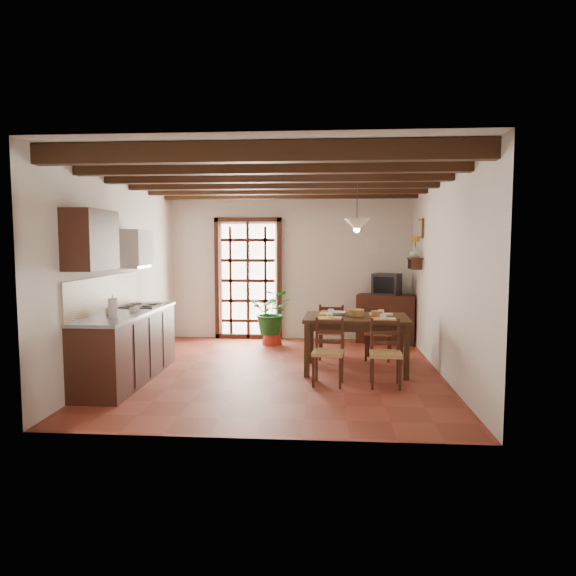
# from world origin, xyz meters

# --- Properties ---
(ground_plane) EXTENTS (5.00, 5.00, 0.00)m
(ground_plane) POSITION_xyz_m (0.00, 0.00, 0.00)
(ground_plane) COLOR maroon
(room_shell) EXTENTS (4.52, 5.02, 2.81)m
(room_shell) POSITION_xyz_m (0.00, 0.00, 1.82)
(room_shell) COLOR silver
(room_shell) RESTS_ON ground_plane
(ceiling_beams) EXTENTS (4.50, 4.34, 0.20)m
(ceiling_beams) POSITION_xyz_m (0.00, 0.00, 2.69)
(ceiling_beams) COLOR black
(ceiling_beams) RESTS_ON room_shell
(french_door) EXTENTS (1.26, 0.11, 2.32)m
(french_door) POSITION_xyz_m (-0.80, 2.45, 1.18)
(french_door) COLOR white
(french_door) RESTS_ON ground_plane
(kitchen_counter) EXTENTS (0.64, 2.25, 1.38)m
(kitchen_counter) POSITION_xyz_m (-1.96, -0.60, 0.47)
(kitchen_counter) COLOR #341810
(kitchen_counter) RESTS_ON ground_plane
(upper_cabinet) EXTENTS (0.35, 0.80, 0.70)m
(upper_cabinet) POSITION_xyz_m (-2.08, -1.30, 1.85)
(upper_cabinet) COLOR #341810
(upper_cabinet) RESTS_ON room_shell
(range_hood) EXTENTS (0.38, 0.60, 0.54)m
(range_hood) POSITION_xyz_m (-2.05, -0.05, 1.73)
(range_hood) COLOR white
(range_hood) RESTS_ON room_shell
(counter_items) EXTENTS (0.50, 1.43, 0.25)m
(counter_items) POSITION_xyz_m (-1.95, -0.51, 0.96)
(counter_items) COLOR black
(counter_items) RESTS_ON kitchen_counter
(dining_table) EXTENTS (1.48, 0.99, 0.78)m
(dining_table) POSITION_xyz_m (1.08, 0.10, 0.68)
(dining_table) COLOR #321E10
(dining_table) RESTS_ON ground_plane
(chair_near_left) EXTENTS (0.43, 0.41, 0.84)m
(chair_near_left) POSITION_xyz_m (0.69, -0.62, 0.27)
(chair_near_left) COLOR #AD8049
(chair_near_left) RESTS_ON ground_plane
(chair_near_right) EXTENTS (0.41, 0.39, 0.85)m
(chair_near_right) POSITION_xyz_m (1.41, -0.65, 0.27)
(chair_near_right) COLOR #AD8049
(chair_near_right) RESTS_ON ground_plane
(chair_far_left) EXTENTS (0.43, 0.41, 0.87)m
(chair_far_left) POSITION_xyz_m (0.75, 0.86, 0.27)
(chair_far_left) COLOR #AD8049
(chair_far_left) RESTS_ON ground_plane
(chair_far_right) EXTENTS (0.47, 0.45, 0.87)m
(chair_far_right) POSITION_xyz_m (1.47, 0.83, 0.27)
(chair_far_right) COLOR #AD8049
(chair_far_right) RESTS_ON ground_plane
(table_setting) EXTENTS (1.05, 0.70, 0.10)m
(table_setting) POSITION_xyz_m (1.08, 0.10, 0.85)
(table_setting) COLOR gold
(table_setting) RESTS_ON dining_table
(table_bowl) EXTENTS (0.22, 0.22, 0.05)m
(table_bowl) POSITION_xyz_m (0.83, 0.17, 0.81)
(table_bowl) COLOR white
(table_bowl) RESTS_ON dining_table
(sideboard) EXTENTS (1.11, 0.68, 0.87)m
(sideboard) POSITION_xyz_m (1.75, 2.23, 0.44)
(sideboard) COLOR #341810
(sideboard) RESTS_ON ground_plane
(crt_tv) EXTENTS (0.58, 0.56, 0.39)m
(crt_tv) POSITION_xyz_m (1.75, 2.22, 1.06)
(crt_tv) COLOR black
(crt_tv) RESTS_ON sideboard
(fuse_box) EXTENTS (0.25, 0.03, 0.32)m
(fuse_box) POSITION_xyz_m (1.50, 2.48, 1.75)
(fuse_box) COLOR white
(fuse_box) RESTS_ON room_shell
(plant_pot) EXTENTS (0.37, 0.37, 0.23)m
(plant_pot) POSITION_xyz_m (-0.30, 1.91, 0.11)
(plant_pot) COLOR maroon
(plant_pot) RESTS_ON ground_plane
(potted_plant) EXTENTS (2.06, 1.82, 2.11)m
(potted_plant) POSITION_xyz_m (-0.30, 1.91, 0.57)
(potted_plant) COLOR #144C19
(potted_plant) RESTS_ON ground_plane
(wall_shelf) EXTENTS (0.20, 0.42, 0.20)m
(wall_shelf) POSITION_xyz_m (2.14, 1.60, 1.51)
(wall_shelf) COLOR #341810
(wall_shelf) RESTS_ON room_shell
(shelf_vase) EXTENTS (0.15, 0.15, 0.15)m
(shelf_vase) POSITION_xyz_m (2.14, 1.60, 1.65)
(shelf_vase) COLOR #B2BFB2
(shelf_vase) RESTS_ON wall_shelf
(shelf_flowers) EXTENTS (0.14, 0.14, 0.36)m
(shelf_flowers) POSITION_xyz_m (2.14, 1.60, 1.86)
(shelf_flowers) COLOR gold
(shelf_flowers) RESTS_ON shelf_vase
(framed_picture) EXTENTS (0.03, 0.32, 0.32)m
(framed_picture) POSITION_xyz_m (2.22, 1.60, 2.05)
(framed_picture) COLOR brown
(framed_picture) RESTS_ON room_shell
(pendant_lamp) EXTENTS (0.36, 0.36, 0.84)m
(pendant_lamp) POSITION_xyz_m (1.08, 0.20, 2.08)
(pendant_lamp) COLOR black
(pendant_lamp) RESTS_ON room_shell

